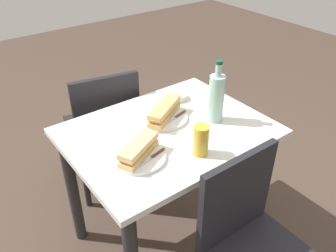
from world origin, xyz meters
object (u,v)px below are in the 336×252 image
object	(u,v)px
dining_table	(168,153)
olive_bowl	(177,97)
chair_far	(250,241)
beer_glass	(201,140)
plate_near	(164,118)
chair_near	(105,126)
baguette_sandwich_near	(164,111)
knife_near	(176,117)
baguette_sandwich_far	(139,149)
knife_far	(152,158)
water_bottle	(216,97)
plate_far	(139,157)

from	to	relation	value
dining_table	olive_bowl	distance (m)	0.34
chair_far	olive_bowl	size ratio (longest dim) A/B	8.32
dining_table	beer_glass	world-z (taller)	beer_glass
plate_near	chair_near	bearing A→B (deg)	-77.62
dining_table	chair_near	distance (m)	0.57
baguette_sandwich_near	chair_near	bearing A→B (deg)	-77.62
dining_table	beer_glass	bearing A→B (deg)	90.53
dining_table	knife_near	world-z (taller)	knife_near
baguette_sandwich_far	knife_far	world-z (taller)	baguette_sandwich_far
olive_bowl	baguette_sandwich_near	bearing A→B (deg)	35.50
chair_far	baguette_sandwich_near	size ratio (longest dim) A/B	3.44
baguette_sandwich_far	chair_far	bearing A→B (deg)	116.97
chair_far	knife_near	world-z (taller)	chair_far
water_bottle	knife_near	bearing A→B (deg)	-34.87
chair_near	olive_bowl	bearing A→B (deg)	128.97
knife_far	baguette_sandwich_near	bearing A→B (deg)	-135.52
knife_far	olive_bowl	size ratio (longest dim) A/B	1.72
water_bottle	beer_glass	xyz separation A→B (m)	(0.23, 0.16, -0.06)
dining_table	beer_glass	size ratio (longest dim) A/B	6.80
knife_far	water_bottle	xyz separation A→B (m)	(-0.43, -0.08, 0.11)
chair_near	baguette_sandwich_far	size ratio (longest dim) A/B	3.84
knife_far	water_bottle	size ratio (longest dim) A/B	0.58
plate_near	plate_far	xyz separation A→B (m)	(0.27, 0.19, 0.00)
dining_table	knife_far	world-z (taller)	knife_far
dining_table	chair_near	xyz separation A→B (m)	(0.06, -0.55, -0.11)
knife_near	chair_far	bearing A→B (deg)	82.68
dining_table	plate_near	world-z (taller)	plate_near
baguette_sandwich_near	knife_far	size ratio (longest dim) A/B	1.41
beer_glass	baguette_sandwich_near	bearing A→B (deg)	-97.00
chair_near	knife_near	bearing A→B (deg)	105.27
plate_near	beer_glass	size ratio (longest dim) A/B	1.65
baguette_sandwich_near	olive_bowl	bearing A→B (deg)	-144.50
dining_table	plate_far	xyz separation A→B (m)	(0.23, 0.10, 0.15)
chair_far	water_bottle	bearing A→B (deg)	-115.61
chair_near	baguette_sandwich_far	xyz separation A→B (m)	(0.16, 0.66, 0.30)
knife_near	knife_far	distance (m)	0.33
beer_glass	chair_far	bearing A→B (deg)	89.70
chair_far	knife_far	world-z (taller)	chair_far
dining_table	olive_bowl	size ratio (longest dim) A/B	9.01
dining_table	knife_near	bearing A→B (deg)	-151.47
dining_table	knife_near	distance (m)	0.18
plate_near	plate_far	size ratio (longest dim) A/B	1.00
chair_far	olive_bowl	distance (m)	0.83
beer_glass	knife_far	bearing A→B (deg)	-22.45
water_bottle	plate_far	bearing A→B (deg)	4.63
plate_near	beer_glass	bearing A→B (deg)	83.00
baguette_sandwich_far	beer_glass	xyz separation A→B (m)	(-0.23, 0.12, 0.02)
knife_near	baguette_sandwich_far	xyz separation A→B (m)	(0.30, 0.15, 0.03)
baguette_sandwich_far	olive_bowl	xyz separation A→B (m)	(-0.44, -0.31, -0.03)
plate_far	olive_bowl	world-z (taller)	olive_bowl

